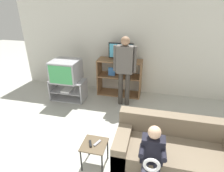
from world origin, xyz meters
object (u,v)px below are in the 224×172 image
remote_control_black (90,144)px  remote_control_white (97,143)px  television_main (66,71)px  person_seated_child (152,156)px  person_standing_adult (125,65)px  snack_table (94,147)px  media_shelf (119,77)px  television_flat (121,52)px  tv_stand (68,90)px  couch (174,152)px

remote_control_black → remote_control_white: 0.11m
television_main → person_seated_child: 3.03m
remote_control_black → person_standing_adult: size_ratio=0.09×
snack_table → person_seated_child: person_seated_child is taller
remote_control_white → snack_table: bearing=-129.4°
media_shelf → television_flat: (0.02, 0.02, 0.68)m
snack_table → person_standing_adult: (0.11, 1.97, 0.67)m
television_main → television_flat: bearing=26.2°
television_flat → remote_control_white: 2.60m
tv_stand → snack_table: tv_stand is taller
remote_control_white → couch: size_ratio=0.08×
tv_stand → television_flat: 1.67m
television_flat → snack_table: 2.64m
tv_stand → media_shelf: size_ratio=0.77×
snack_table → remote_control_white: bearing=26.1°
snack_table → remote_control_white: remote_control_white is taller
television_main → snack_table: bearing=-54.6°
tv_stand → television_main: bearing=-80.7°
tv_stand → media_shelf: media_shelf is taller
television_main → remote_control_white: television_main is taller
snack_table → couch: bearing=13.2°
media_shelf → remote_control_black: bearing=-88.8°
television_flat → snack_table: size_ratio=1.52×
remote_control_white → person_seated_child: 0.85m
remote_control_black → television_flat: bearing=65.6°
person_seated_child → media_shelf: bearing=109.8°
person_standing_adult → person_seated_child: (0.75, -2.16, -0.45)m
television_flat → person_seated_child: size_ratio=0.65×
snack_table → remote_control_white: 0.09m
remote_control_black → person_seated_child: person_seated_child is taller
person_standing_adult → television_flat: bearing=109.8°
media_shelf → remote_control_white: (0.15, -2.46, -0.07)m
remote_control_black → tv_stand: bearing=98.8°
tv_stand → television_flat: (1.26, 0.60, 0.92)m
remote_control_black → person_seated_child: bearing=-36.2°
television_main → television_flat: television_flat is taller
television_flat → remote_control_white: size_ratio=4.41×
media_shelf → television_flat: size_ratio=1.82×
tv_stand → couch: (2.54, -1.62, 0.01)m
television_main → media_shelf: size_ratio=0.57×
tv_stand → television_main: size_ratio=1.35×
remote_control_white → media_shelf: bearing=118.0°
tv_stand → couch: 3.02m
snack_table → person_seated_child: 0.90m
tv_stand → television_main: (0.00, -0.02, 0.53)m
tv_stand → television_flat: television_flat is taller
person_standing_adult → media_shelf: bearing=112.6°
remote_control_black → couch: 1.30m
television_flat → remote_control_black: 2.63m
media_shelf → couch: (1.30, -2.20, -0.23)m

